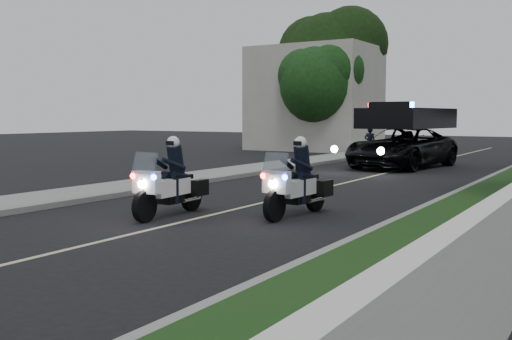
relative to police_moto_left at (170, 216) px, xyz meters
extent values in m
plane|color=black|center=(0.75, 0.27, 0.00)|extent=(120.00, 120.00, 0.00)
cube|color=gray|center=(4.85, 10.27, 0.07)|extent=(0.20, 60.00, 0.15)
cube|color=#193814|center=(5.55, 10.27, 0.08)|extent=(1.20, 60.00, 0.16)
cube|color=gray|center=(-3.35, 10.27, 0.07)|extent=(0.20, 60.00, 0.15)
cube|color=gray|center=(-4.45, 10.27, 0.08)|extent=(2.00, 60.00, 0.16)
cube|color=#A8A396|center=(-9.25, 26.27, 3.50)|extent=(8.00, 6.00, 7.00)
cube|color=#BFB78C|center=(0.75, 10.27, 0.00)|extent=(0.12, 50.00, 0.01)
imported|color=black|center=(0.47, 15.48, 0.00)|extent=(3.82, 6.81, 3.15)
imported|color=black|center=(-1.76, 17.31, 0.00)|extent=(0.66, 1.77, 0.92)
imported|color=black|center=(-1.76, 17.31, 0.00)|extent=(0.59, 0.41, 1.59)
camera|label=1|loc=(8.88, -10.45, 2.33)|focal=41.31mm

